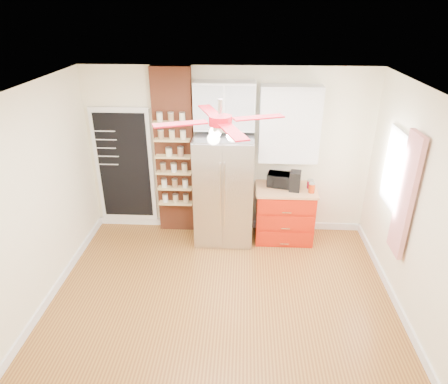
# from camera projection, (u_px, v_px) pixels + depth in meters

# --- Properties ---
(floor) EXTENTS (4.50, 4.50, 0.00)m
(floor) POSITION_uv_depth(u_px,v_px,m) (221.00, 305.00, 5.15)
(floor) COLOR olive
(floor) RESTS_ON ground
(ceiling) EXTENTS (4.50, 4.50, 0.00)m
(ceiling) POSITION_uv_depth(u_px,v_px,m) (220.00, 94.00, 3.98)
(ceiling) COLOR white
(ceiling) RESTS_ON wall_back
(wall_back) EXTENTS (4.50, 0.02, 2.70)m
(wall_back) POSITION_uv_depth(u_px,v_px,m) (228.00, 153.00, 6.36)
(wall_back) COLOR #FFF6CD
(wall_back) RESTS_ON floor
(wall_front) EXTENTS (4.50, 0.02, 2.70)m
(wall_front) POSITION_uv_depth(u_px,v_px,m) (204.00, 351.00, 2.76)
(wall_front) COLOR #FFF6CD
(wall_front) RESTS_ON floor
(wall_left) EXTENTS (0.02, 4.00, 2.70)m
(wall_left) POSITION_uv_depth(u_px,v_px,m) (29.00, 208.00, 4.67)
(wall_left) COLOR #FFF6CD
(wall_left) RESTS_ON floor
(wall_right) EXTENTS (0.02, 4.00, 2.70)m
(wall_right) POSITION_uv_depth(u_px,v_px,m) (422.00, 218.00, 4.46)
(wall_right) COLOR #FFF6CD
(wall_right) RESTS_ON floor
(chalkboard) EXTENTS (0.95, 0.05, 1.95)m
(chalkboard) POSITION_uv_depth(u_px,v_px,m) (124.00, 166.00, 6.52)
(chalkboard) COLOR white
(chalkboard) RESTS_ON wall_back
(brick_pillar) EXTENTS (0.60, 0.16, 2.70)m
(brick_pillar) POSITION_uv_depth(u_px,v_px,m) (175.00, 154.00, 6.33)
(brick_pillar) COLOR brown
(brick_pillar) RESTS_ON floor
(fridge) EXTENTS (0.90, 0.70, 1.75)m
(fridge) POSITION_uv_depth(u_px,v_px,m) (224.00, 190.00, 6.24)
(fridge) COLOR silver
(fridge) RESTS_ON floor
(upper_glass_cabinet) EXTENTS (0.90, 0.35, 0.70)m
(upper_glass_cabinet) POSITION_uv_depth(u_px,v_px,m) (225.00, 106.00, 5.86)
(upper_glass_cabinet) COLOR white
(upper_glass_cabinet) RESTS_ON wall_back
(red_cabinet) EXTENTS (0.94, 0.64, 0.90)m
(red_cabinet) POSITION_uv_depth(u_px,v_px,m) (284.00, 213.00, 6.42)
(red_cabinet) COLOR #BC1C07
(red_cabinet) RESTS_ON floor
(upper_shelf_unit) EXTENTS (0.90, 0.30, 1.15)m
(upper_shelf_unit) POSITION_uv_depth(u_px,v_px,m) (289.00, 124.00, 5.96)
(upper_shelf_unit) COLOR white
(upper_shelf_unit) RESTS_ON wall_back
(window) EXTENTS (0.04, 0.75, 1.05)m
(window) POSITION_uv_depth(u_px,v_px,m) (396.00, 171.00, 5.18)
(window) COLOR white
(window) RESTS_ON wall_right
(curtain) EXTENTS (0.06, 0.40, 1.55)m
(curtain) POSITION_uv_depth(u_px,v_px,m) (406.00, 196.00, 4.73)
(curtain) COLOR red
(curtain) RESTS_ON wall_right
(ceiling_fan) EXTENTS (1.40, 1.40, 0.44)m
(ceiling_fan) POSITION_uv_depth(u_px,v_px,m) (220.00, 121.00, 4.10)
(ceiling_fan) COLOR silver
(ceiling_fan) RESTS_ON ceiling
(toaster_oven) EXTENTS (0.43, 0.33, 0.21)m
(toaster_oven) POSITION_uv_depth(u_px,v_px,m) (280.00, 180.00, 6.26)
(toaster_oven) COLOR black
(toaster_oven) RESTS_ON red_cabinet
(coffee_maker) EXTENTS (0.19, 0.22, 0.31)m
(coffee_maker) POSITION_uv_depth(u_px,v_px,m) (295.00, 181.00, 6.09)
(coffee_maker) COLOR black
(coffee_maker) RESTS_ON red_cabinet
(canister_left) EXTENTS (0.10, 0.10, 0.14)m
(canister_left) POSITION_uv_depth(u_px,v_px,m) (312.00, 188.00, 6.06)
(canister_left) COLOR red
(canister_left) RESTS_ON red_cabinet
(canister_right) EXTENTS (0.13, 0.13, 0.12)m
(canister_right) POSITION_uv_depth(u_px,v_px,m) (310.00, 184.00, 6.21)
(canister_right) COLOR #A60920
(canister_right) RESTS_ON red_cabinet
(pantry_jar_oats) EXTENTS (0.11, 0.11, 0.12)m
(pantry_jar_oats) POSITION_uv_depth(u_px,v_px,m) (169.00, 152.00, 6.16)
(pantry_jar_oats) COLOR beige
(pantry_jar_oats) RESTS_ON brick_pillar
(pantry_jar_beans) EXTENTS (0.10, 0.10, 0.14)m
(pantry_jar_beans) POSITION_uv_depth(u_px,v_px,m) (181.00, 152.00, 6.14)
(pantry_jar_beans) COLOR #8D6447
(pantry_jar_beans) RESTS_ON brick_pillar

